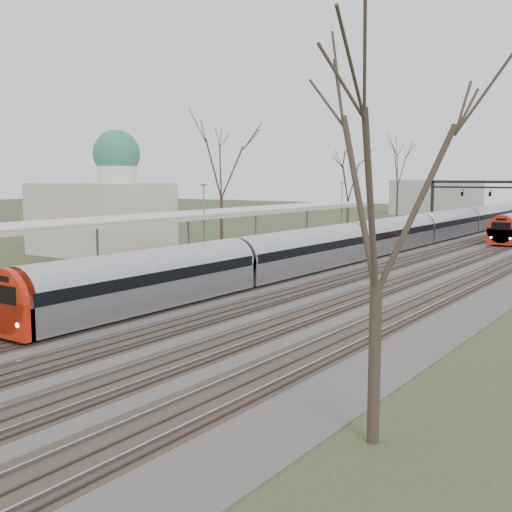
# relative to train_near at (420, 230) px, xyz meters

# --- Properties ---
(track_bed) EXTENTS (24.00, 160.00, 0.22)m
(track_bed) POSITION_rel_train_near_xyz_m (2.76, -5.32, -1.42)
(track_bed) COLOR #474442
(track_bed) RESTS_ON ground
(platform) EXTENTS (3.50, 69.00, 1.00)m
(platform) POSITION_rel_train_near_xyz_m (-6.55, -22.82, -0.98)
(platform) COLOR #9E9B93
(platform) RESTS_ON ground
(canopy) EXTENTS (4.10, 50.00, 3.11)m
(canopy) POSITION_rel_train_near_xyz_m (-6.55, -27.34, 2.45)
(canopy) COLOR slate
(canopy) RESTS_ON platform
(dome_building) EXTENTS (10.00, 8.00, 10.30)m
(dome_building) POSITION_rel_train_near_xyz_m (-19.21, -22.32, 2.24)
(dome_building) COLOR beige
(dome_building) RESTS_ON ground
(tree_west_far) EXTENTS (5.50, 5.50, 11.33)m
(tree_west_far) POSITION_rel_train_near_xyz_m (-14.50, -12.32, 6.54)
(tree_west_far) COLOR #2D231C
(tree_west_far) RESTS_ON ground
(tree_east_near) EXTENTS (4.50, 4.50, 9.27)m
(tree_east_near) POSITION_rel_train_near_xyz_m (15.50, -45.32, 5.08)
(tree_east_near) COLOR #2D231C
(tree_east_near) RESTS_ON ground
(train_near) EXTENTS (2.62, 90.21, 3.05)m
(train_near) POSITION_rel_train_near_xyz_m (0.00, 0.00, 0.00)
(train_near) COLOR #A2A4AC
(train_near) RESTS_ON ground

